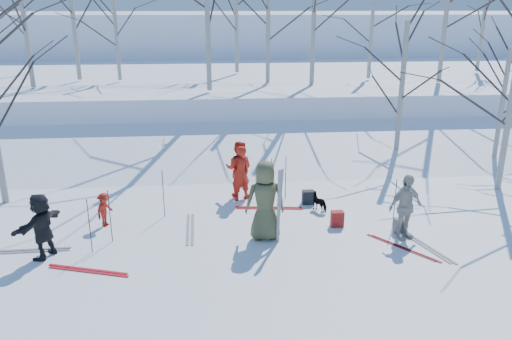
{
  "coord_description": "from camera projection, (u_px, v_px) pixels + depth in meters",
  "views": [
    {
      "loc": [
        -1.13,
        -11.26,
        5.5
      ],
      "look_at": [
        0.0,
        1.5,
        1.3
      ],
      "focal_mm": 35.0,
      "sensor_mm": 36.0,
      "label": 1
    }
  ],
  "objects": [
    {
      "name": "birch_plateau_l",
      "position": [
        72.0,
        10.0,
        22.8
      ],
      "size": [
        5.05,
        5.05,
        6.36
      ],
      "primitive_type": null,
      "color": "silver",
      "rests_on": "snow_plateau"
    },
    {
      "name": "birch_plateau_g",
      "position": [
        207.0,
        3.0,
        19.69
      ],
      "size": [
        5.4,
        5.4,
        6.85
      ],
      "primitive_type": null,
      "color": "silver",
      "rests_on": "snow_plateau"
    },
    {
      "name": "skier_redor_behind",
      "position": [
        239.0,
        169.0,
        15.01
      ],
      "size": [
        0.99,
        0.87,
        1.71
      ],
      "primitive_type": "imported",
      "rotation": [
        0.0,
        0.0,
        2.83
      ],
      "color": "red",
      "rests_on": "ground"
    },
    {
      "name": "birch_plateau_c",
      "position": [
        236.0,
        12.0,
        25.56
      ],
      "size": [
        4.83,
        4.83,
        6.05
      ],
      "primitive_type": null,
      "color": "silver",
      "rests_on": "snow_plateau"
    },
    {
      "name": "ski_pair_f",
      "position": [
        88.0,
        271.0,
        10.91
      ],
      "size": [
        1.3,
        2.02,
        0.02
      ],
      "primitive_type": null,
      "rotation": [
        0.0,
        0.0,
        1.26
      ],
      "color": "#A81820",
      "rests_on": "ground"
    },
    {
      "name": "ski_pole_c",
      "position": [
        163.0,
        194.0,
        13.54
      ],
      "size": [
        0.02,
        0.02,
        1.34
      ],
      "primitive_type": "cylinder",
      "color": "black",
      "rests_on": "ground"
    },
    {
      "name": "birch_plateau_d",
      "position": [
        268.0,
        22.0,
        21.92
      ],
      "size": [
        4.33,
        4.33,
        5.33
      ],
      "primitive_type": null,
      "color": "silver",
      "rests_on": "snow_plateau"
    },
    {
      "name": "birch_plateau_k",
      "position": [
        116.0,
        31.0,
        22.97
      ],
      "size": [
        3.71,
        3.71,
        4.44
      ],
      "primitive_type": null,
      "color": "silver",
      "rests_on": "snow_plateau"
    },
    {
      "name": "ski_pair_b",
      "position": [
        402.0,
        248.0,
        11.94
      ],
      "size": [
        2.02,
        2.09,
        0.02
      ],
      "primitive_type": null,
      "rotation": [
        0.0,
        0.0,
        0.64
      ],
      "color": "#A81820",
      "rests_on": "ground"
    },
    {
      "name": "birch_plateau_b",
      "position": [
        447.0,
        4.0,
        22.01
      ],
      "size": [
        5.36,
        5.36,
        6.8
      ],
      "primitive_type": null,
      "color": "silver",
      "rests_on": "snow_plateau"
    },
    {
      "name": "skier_olive_center",
      "position": [
        265.0,
        201.0,
        12.15
      ],
      "size": [
        1.0,
        0.67,
        2.0
      ],
      "primitive_type": "imported",
      "rotation": [
        0.0,
        0.0,
        3.17
      ],
      "color": "#494C2E",
      "rests_on": "ground"
    },
    {
      "name": "birch_plateau_i",
      "position": [
        484.0,
        16.0,
        25.96
      ],
      "size": [
        4.58,
        4.58,
        5.68
      ],
      "primitive_type": null,
      "color": "silver",
      "rests_on": "snow_plateau"
    },
    {
      "name": "backpack_red",
      "position": [
        337.0,
        219.0,
        13.07
      ],
      "size": [
        0.32,
        0.22,
        0.42
      ],
      "primitive_type": "cube",
      "color": "maroon",
      "rests_on": "ground"
    },
    {
      "name": "skier_red_seated",
      "position": [
        105.0,
        210.0,
        13.03
      ],
      "size": [
        0.55,
        0.68,
        0.92
      ],
      "primitive_type": "imported",
      "rotation": [
        0.0,
        0.0,
        1.17
      ],
      "color": "#AA1D0F",
      "rests_on": "ground"
    },
    {
      "name": "ski_pair_d",
      "position": [
        29.0,
        251.0,
        11.79
      ],
      "size": [
        0.29,
        1.91,
        0.02
      ],
      "primitive_type": null,
      "rotation": [
        0.0,
        0.0,
        1.59
      ],
      "color": "silver",
      "rests_on": "ground"
    },
    {
      "name": "ski_pole_a",
      "position": [
        90.0,
        226.0,
        11.54
      ],
      "size": [
        0.02,
        0.02,
        1.34
      ],
      "primitive_type": "cylinder",
      "color": "black",
      "rests_on": "ground"
    },
    {
      "name": "ground",
      "position": [
        261.0,
        238.0,
        12.47
      ],
      "size": [
        120.0,
        120.0,
        0.0
      ],
      "primitive_type": "plane",
      "color": "white",
      "rests_on": "ground"
    },
    {
      "name": "backpack_dark",
      "position": [
        308.0,
        197.0,
        14.59
      ],
      "size": [
        0.34,
        0.24,
        0.4
      ],
      "primitive_type": "cube",
      "color": "black",
      "rests_on": "ground"
    },
    {
      "name": "ski_pair_a",
      "position": [
        426.0,
        246.0,
        12.02
      ],
      "size": [
        1.25,
        2.01,
        0.02
      ],
      "primitive_type": null,
      "rotation": [
        0.0,
        0.0,
        0.29
      ],
      "color": "silver",
      "rests_on": "ground"
    },
    {
      "name": "ski_pair_e",
      "position": [
        269.0,
        208.0,
        14.3
      ],
      "size": [
        0.64,
        1.95,
        0.02
      ],
      "primitive_type": null,
      "rotation": [
        0.0,
        0.0,
        1.45
      ],
      "color": "#A81820",
      "rests_on": "ground"
    },
    {
      "name": "birch_plateau_e",
      "position": [
        25.0,
        23.0,
        25.81
      ],
      "size": [
        4.09,
        4.09,
        4.99
      ],
      "primitive_type": null,
      "color": "silver",
      "rests_on": "snow_plateau"
    },
    {
      "name": "skier_grey_west",
      "position": [
        42.0,
        226.0,
        11.31
      ],
      "size": [
        1.03,
        1.5,
        1.55
      ],
      "primitive_type": "imported",
      "rotation": [
        0.0,
        0.0,
        4.27
      ],
      "color": "black",
      "rests_on": "ground"
    },
    {
      "name": "ski_pole_d",
      "position": [
        110.0,
        216.0,
        12.08
      ],
      "size": [
        0.02,
        0.02,
        1.34
      ],
      "primitive_type": "cylinder",
      "color": "black",
      "rests_on": "ground"
    },
    {
      "name": "ski_pair_c",
      "position": [
        190.0,
        229.0,
        12.95
      ],
      "size": [
        0.29,
        1.91,
        0.02
      ],
      "primitive_type": null,
      "rotation": [
        0.0,
        0.0,
        0.02
      ],
      "color": "silver",
      "rests_on": "ground"
    },
    {
      "name": "ski_pole_f",
      "position": [
        286.0,
        178.0,
        14.79
      ],
      "size": [
        0.02,
        0.02,
        1.34
      ],
      "primitive_type": "cylinder",
      "color": "black",
      "rests_on": "ground"
    },
    {
      "name": "birch_edge_b",
      "position": [
        512.0,
        97.0,
        14.95
      ],
      "size": [
        4.69,
        4.69,
        5.84
      ],
      "primitive_type": null,
      "color": "silver",
      "rests_on": "ground"
    },
    {
      "name": "skier_cream_east",
      "position": [
        405.0,
        207.0,
        12.25
      ],
      "size": [
        1.05,
        0.72,
        1.66
      ],
      "primitive_type": "imported",
      "rotation": [
        0.0,
        0.0,
        0.36
      ],
      "color": "beige",
      "rests_on": "ground"
    },
    {
      "name": "snow_ramp",
      "position": [
        243.0,
        154.0,
        19.05
      ],
      "size": [
        70.0,
        9.49,
        4.12
      ],
      "primitive_type": "cube",
      "rotation": [
        0.3,
        0.0,
        0.0
      ],
      "color": "white",
      "rests_on": "ground"
    },
    {
      "name": "upright_ski_right",
      "position": [
        280.0,
        205.0,
        12.03
      ],
      "size": [
        0.15,
        0.23,
        1.89
      ],
      "primitive_type": "cube",
      "rotation": [
        0.1,
        0.0,
        0.41
      ],
      "color": "silver",
      "rests_on": "ground"
    },
    {
      "name": "birch_plateau_j",
      "position": [
        23.0,
        9.0,
        20.59
      ],
      "size": [
        5.08,
        5.08,
        6.4
      ],
      "primitive_type": null,
      "color": "silver",
      "rests_on": "snow_plateau"
    },
    {
      "name": "ski_pole_e",
      "position": [
        395.0,
        203.0,
        12.87
      ],
      "size": [
        0.02,
        0.02,
        1.34
      ],
      "primitive_type": "cylinder",
      "color": "black",
      "rests_on": "ground"
    },
    {
      "name": "dog",
      "position": [
        320.0,
        202.0,
        14.07
      ],
      "size": [
        0.57,
        0.66,
        0.51
      ],
      "primitive_type": "imported",
      "rotation": [
        0.0,
        0.0,
        3.74
      ],
      "color": "black",
      "rests_on": "ground"
    },
    {
      "name": "backpack_grey",
      "position": [
        400.0,
        226.0,
        12.71
      ],
      "size": [
        0.3,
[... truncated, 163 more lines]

